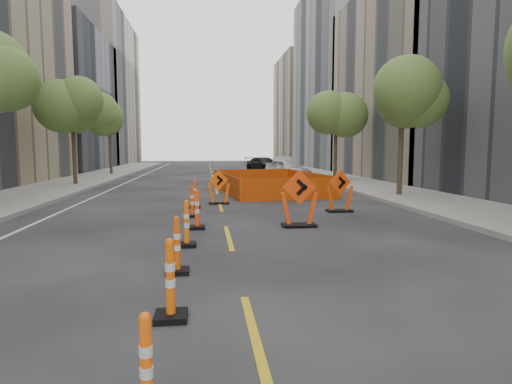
{
  "coord_description": "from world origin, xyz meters",
  "views": [
    {
      "loc": [
        -0.58,
        -6.9,
        2.32
      ],
      "look_at": [
        0.8,
        4.75,
        1.1
      ],
      "focal_mm": 30.0,
      "sensor_mm": 36.0,
      "label": 1
    }
  ],
  "objects": [
    {
      "name": "ground_plane",
      "position": [
        0.0,
        0.0,
        0.0
      ],
      "size": [
        140.0,
        140.0,
        0.0
      ],
      "primitive_type": "plane",
      "color": "black"
    },
    {
      "name": "sidewalk_left",
      "position": [
        -9.0,
        12.0,
        0.07
      ],
      "size": [
        4.0,
        90.0,
        0.15
      ],
      "primitive_type": "cube",
      "color": "gray",
      "rests_on": "ground"
    },
    {
      "name": "sidewalk_right",
      "position": [
        9.0,
        12.0,
        0.07
      ],
      "size": [
        4.0,
        90.0,
        0.15
      ],
      "primitive_type": "cube",
      "color": "gray",
      "rests_on": "ground"
    },
    {
      "name": "bld_left_d",
      "position": [
        -17.0,
        39.2,
        7.0
      ],
      "size": [
        12.0,
        16.0,
        14.0
      ],
      "primitive_type": "cube",
      "color": "#4C4C51",
      "rests_on": "ground"
    },
    {
      "name": "bld_left_e",
      "position": [
        -17.0,
        55.6,
        10.0
      ],
      "size": [
        12.0,
        20.0,
        20.0
      ],
      "primitive_type": "cube",
      "color": "gray",
      "rests_on": "ground"
    },
    {
      "name": "bld_right_c",
      "position": [
        17.0,
        23.8,
        7.0
      ],
      "size": [
        12.0,
        16.0,
        14.0
      ],
      "primitive_type": "cube",
      "color": "gray",
      "rests_on": "ground"
    },
    {
      "name": "bld_right_d",
      "position": [
        17.0,
        40.2,
        10.0
      ],
      "size": [
        12.0,
        18.0,
        20.0
      ],
      "primitive_type": "cube",
      "color": "gray",
      "rests_on": "ground"
    },
    {
      "name": "bld_right_e",
      "position": [
        17.0,
        58.6,
        8.0
      ],
      "size": [
        12.0,
        14.0,
        16.0
      ],
      "primitive_type": "cube",
      "color": "tan",
      "rests_on": "ground"
    },
    {
      "name": "tree_l_c",
      "position": [
        -8.4,
        20.0,
        4.53
      ],
      "size": [
        2.8,
        2.8,
        5.95
      ],
      "color": "#382B1E",
      "rests_on": "ground"
    },
    {
      "name": "tree_l_d",
      "position": [
        -8.4,
        30.0,
        4.53
      ],
      "size": [
        2.8,
        2.8,
        5.95
      ],
      "color": "#382B1E",
      "rests_on": "ground"
    },
    {
      "name": "tree_r_b",
      "position": [
        8.4,
        12.0,
        4.53
      ],
      "size": [
        2.8,
        2.8,
        5.95
      ],
      "color": "#382B1E",
      "rests_on": "ground"
    },
    {
      "name": "tree_r_c",
      "position": [
        8.4,
        22.0,
        4.53
      ],
      "size": [
        2.8,
        2.8,
        5.95
      ],
      "color": "#382B1E",
      "rests_on": "ground"
    },
    {
      "name": "channelizer_1",
      "position": [
        -1.09,
        -3.39,
        0.48
      ],
      "size": [
        0.38,
        0.38,
        0.96
      ],
      "primitive_type": null,
      "color": "#FF570A",
      "rests_on": "ground"
    },
    {
      "name": "channelizer_2",
      "position": [
        -1.07,
        -1.22,
        0.56
      ],
      "size": [
        0.44,
        0.44,
        1.12
      ],
      "primitive_type": null,
      "color": "#DB5609",
      "rests_on": "ground"
    },
    {
      "name": "channelizer_3",
      "position": [
        -1.11,
        0.94,
        0.54
      ],
      "size": [
        0.42,
        0.42,
        1.07
      ],
      "primitive_type": null,
      "color": "#D84A09",
      "rests_on": "ground"
    },
    {
      "name": "channelizer_4",
      "position": [
        -1.03,
        3.1,
        0.55
      ],
      "size": [
        0.44,
        0.44,
        1.11
      ],
      "primitive_type": null,
      "color": "#ED600A",
      "rests_on": "ground"
    },
    {
      "name": "channelizer_5",
      "position": [
        -0.83,
        5.27,
        0.57
      ],
      "size": [
        0.45,
        0.45,
        1.13
      ],
      "primitive_type": null,
      "color": "#FF430A",
      "rests_on": "ground"
    },
    {
      "name": "channelizer_6",
      "position": [
        -1.03,
        7.43,
        0.52
      ],
      "size": [
        0.41,
        0.41,
        1.05
      ],
      "primitive_type": null,
      "color": "#DD3D09",
      "rests_on": "ground"
    },
    {
      "name": "channelizer_7",
      "position": [
        -0.99,
        9.59,
        0.55
      ],
      "size": [
        0.43,
        0.43,
        1.09
      ],
      "primitive_type": null,
      "color": "#FC410A",
      "rests_on": "ground"
    },
    {
      "name": "chevron_sign_left",
      "position": [
        -0.04,
        10.71,
        0.7
      ],
      "size": [
        1.09,
        0.9,
        1.41
      ],
      "primitive_type": null,
      "rotation": [
        0.0,
        0.0,
        0.43
      ],
      "color": "#FF5A0A",
      "rests_on": "ground"
    },
    {
      "name": "chevron_sign_center",
      "position": [
        2.15,
        5.29,
        0.84
      ],
      "size": [
        1.16,
        0.75,
        1.67
      ],
      "primitive_type": null,
      "rotation": [
        0.0,
        0.0,
        0.07
      ],
      "color": "#DF3B09",
      "rests_on": "ground"
    },
    {
      "name": "chevron_sign_right",
      "position": [
        4.25,
        8.0,
        0.77
      ],
      "size": [
        1.16,
        0.91,
        1.53
      ],
      "primitive_type": null,
      "rotation": [
        0.0,
        0.0,
        0.32
      ],
      "color": "#E13E09",
      "rests_on": "ground"
    },
    {
      "name": "safety_fence",
      "position": [
        2.76,
        15.38,
        0.5
      ],
      "size": [
        5.52,
        8.4,
        0.99
      ],
      "primitive_type": null,
      "rotation": [
        0.0,
        0.0,
        0.11
      ],
      "color": "#D95B0B",
      "rests_on": "ground"
    },
    {
      "name": "parked_car_near",
      "position": [
        5.37,
        23.61,
        0.77
      ],
      "size": [
        3.19,
        4.86,
        1.54
      ],
      "primitive_type": "imported",
      "rotation": [
        0.0,
        0.0,
        0.33
      ],
      "color": "silver",
      "rests_on": "ground"
    },
    {
      "name": "parked_car_mid",
      "position": [
        5.94,
        28.86,
        0.79
      ],
      "size": [
        2.36,
        4.99,
        1.58
      ],
      "primitive_type": "imported",
      "rotation": [
        0.0,
        0.0,
        -0.15
      ],
      "color": "#A1A0A5",
      "rests_on": "ground"
    },
    {
      "name": "parked_car_far",
      "position": [
        5.14,
        34.26,
        0.7
      ],
      "size": [
        3.77,
        5.19,
        1.4
      ],
      "primitive_type": "imported",
      "rotation": [
        0.0,
        0.0,
        0.43
      ],
      "color": "black",
      "rests_on": "ground"
    }
  ]
}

